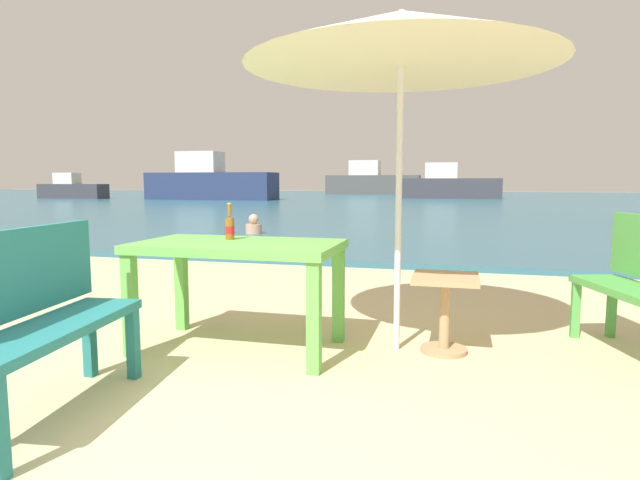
{
  "coord_description": "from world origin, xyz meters",
  "views": [
    {
      "loc": [
        1.15,
        -2.02,
        1.18
      ],
      "look_at": [
        -0.16,
        3.0,
        0.6
      ],
      "focal_mm": 29.63,
      "sensor_mm": 36.0,
      "label": 1
    }
  ],
  "objects_px": {
    "swimmer_person": "(254,226)",
    "bench_teal_center": "(37,311)",
    "patio_umbrella": "(401,39)",
    "boat_sailboat": "(72,189)",
    "side_table_wood": "(445,302)",
    "boat_cargo_ship": "(210,182)",
    "picnic_table_green": "(238,258)",
    "boat_ferry": "(372,182)",
    "boat_fishing_trawler": "(449,186)",
    "beer_bottle_amber": "(230,227)"
  },
  "relations": [
    {
      "from": "swimmer_person",
      "to": "bench_teal_center",
      "type": "bearing_deg",
      "value": -75.41
    },
    {
      "from": "patio_umbrella",
      "to": "boat_sailboat",
      "type": "distance_m",
      "value": 33.92
    },
    {
      "from": "patio_umbrella",
      "to": "boat_sailboat",
      "type": "bearing_deg",
      "value": 133.17
    },
    {
      "from": "swimmer_person",
      "to": "patio_umbrella",
      "type": "bearing_deg",
      "value": -60.76
    },
    {
      "from": "side_table_wood",
      "to": "boat_cargo_ship",
      "type": "height_order",
      "value": "boat_cargo_ship"
    },
    {
      "from": "picnic_table_green",
      "to": "boat_ferry",
      "type": "height_order",
      "value": "boat_ferry"
    },
    {
      "from": "picnic_table_green",
      "to": "boat_fishing_trawler",
      "type": "xyz_separation_m",
      "value": [
        0.88,
        30.95,
        0.23
      ]
    },
    {
      "from": "swimmer_person",
      "to": "boat_sailboat",
      "type": "xyz_separation_m",
      "value": [
        -19.44,
        18.02,
        0.42
      ]
    },
    {
      "from": "side_table_wood",
      "to": "bench_teal_center",
      "type": "bearing_deg",
      "value": -141.42
    },
    {
      "from": "patio_umbrella",
      "to": "boat_cargo_ship",
      "type": "height_order",
      "value": "boat_cargo_ship"
    },
    {
      "from": "bench_teal_center",
      "to": "picnic_table_green",
      "type": "bearing_deg",
      "value": 67.11
    },
    {
      "from": "boat_ferry",
      "to": "boat_sailboat",
      "type": "bearing_deg",
      "value": -137.45
    },
    {
      "from": "boat_sailboat",
      "to": "patio_umbrella",
      "type": "bearing_deg",
      "value": -46.83
    },
    {
      "from": "beer_bottle_amber",
      "to": "swimmer_person",
      "type": "bearing_deg",
      "value": 110.5
    },
    {
      "from": "boat_fishing_trawler",
      "to": "boat_ferry",
      "type": "bearing_deg",
      "value": 124.51
    },
    {
      "from": "picnic_table_green",
      "to": "boat_ferry",
      "type": "distance_m",
      "value": 40.6
    },
    {
      "from": "patio_umbrella",
      "to": "boat_ferry",
      "type": "distance_m",
      "value": 40.51
    },
    {
      "from": "swimmer_person",
      "to": "boat_cargo_ship",
      "type": "bearing_deg",
      "value": 118.79
    },
    {
      "from": "bench_teal_center",
      "to": "boat_sailboat",
      "type": "distance_m",
      "value": 33.97
    },
    {
      "from": "boat_fishing_trawler",
      "to": "boat_sailboat",
      "type": "xyz_separation_m",
      "value": [
        -22.99,
        -5.97,
        -0.23
      ]
    },
    {
      "from": "bench_teal_center",
      "to": "boat_fishing_trawler",
      "type": "xyz_separation_m",
      "value": [
        1.42,
        32.21,
        0.34
      ]
    },
    {
      "from": "beer_bottle_amber",
      "to": "side_table_wood",
      "type": "relative_size",
      "value": 0.49
    },
    {
      "from": "beer_bottle_amber",
      "to": "patio_umbrella",
      "type": "xyz_separation_m",
      "value": [
        1.2,
        0.13,
        1.26
      ]
    },
    {
      "from": "picnic_table_green",
      "to": "boat_fishing_trawler",
      "type": "relative_size",
      "value": 0.23
    },
    {
      "from": "side_table_wood",
      "to": "patio_umbrella",
      "type": "bearing_deg",
      "value": -176.1
    },
    {
      "from": "patio_umbrella",
      "to": "boat_cargo_ship",
      "type": "distance_m",
      "value": 28.72
    },
    {
      "from": "boat_cargo_ship",
      "to": "boat_sailboat",
      "type": "bearing_deg",
      "value": -177.48
    },
    {
      "from": "boat_fishing_trawler",
      "to": "boat_cargo_ship",
      "type": "distance_m",
      "value": 14.77
    },
    {
      "from": "swimmer_person",
      "to": "boat_sailboat",
      "type": "bearing_deg",
      "value": 137.16
    },
    {
      "from": "patio_umbrella",
      "to": "bench_teal_center",
      "type": "bearing_deg",
      "value": -136.59
    },
    {
      "from": "beer_bottle_amber",
      "to": "side_table_wood",
      "type": "xyz_separation_m",
      "value": [
        1.52,
        0.15,
        -0.5
      ]
    },
    {
      "from": "beer_bottle_amber",
      "to": "boat_fishing_trawler",
      "type": "xyz_separation_m",
      "value": [
        1.0,
        30.82,
        0.03
      ]
    },
    {
      "from": "beer_bottle_amber",
      "to": "boat_cargo_ship",
      "type": "bearing_deg",
      "value": 116.66
    },
    {
      "from": "side_table_wood",
      "to": "boat_cargo_ship",
      "type": "xyz_separation_m",
      "value": [
        -14.2,
        25.1,
        0.74
      ]
    },
    {
      "from": "patio_umbrella",
      "to": "swimmer_person",
      "type": "relative_size",
      "value": 5.61
    },
    {
      "from": "patio_umbrella",
      "to": "boat_ferry",
      "type": "bearing_deg",
      "value": 99.34
    },
    {
      "from": "patio_umbrella",
      "to": "boat_fishing_trawler",
      "type": "bearing_deg",
      "value": 90.36
    },
    {
      "from": "side_table_wood",
      "to": "boat_fishing_trawler",
      "type": "distance_m",
      "value": 30.67
    },
    {
      "from": "bench_teal_center",
      "to": "boat_ferry",
      "type": "relative_size",
      "value": 0.16
    },
    {
      "from": "boat_fishing_trawler",
      "to": "patio_umbrella",
      "type": "bearing_deg",
      "value": -89.64
    },
    {
      "from": "swimmer_person",
      "to": "boat_cargo_ship",
      "type": "distance_m",
      "value": 21.05
    },
    {
      "from": "bench_teal_center",
      "to": "boat_sailboat",
      "type": "xyz_separation_m",
      "value": [
        -21.58,
        26.24,
        0.12
      ]
    },
    {
      "from": "beer_bottle_amber",
      "to": "bench_teal_center",
      "type": "height_order",
      "value": "beer_bottle_amber"
    },
    {
      "from": "boat_sailboat",
      "to": "swimmer_person",
      "type": "bearing_deg",
      "value": -42.84
    },
    {
      "from": "bench_teal_center",
      "to": "side_table_wood",
      "type": "bearing_deg",
      "value": 38.58
    },
    {
      "from": "beer_bottle_amber",
      "to": "bench_teal_center",
      "type": "distance_m",
      "value": 1.48
    },
    {
      "from": "beer_bottle_amber",
      "to": "side_table_wood",
      "type": "bearing_deg",
      "value": 5.78
    },
    {
      "from": "patio_umbrella",
      "to": "boat_ferry",
      "type": "xyz_separation_m",
      "value": [
        -6.57,
        39.96,
        -1.04
      ]
    },
    {
      "from": "picnic_table_green",
      "to": "boat_fishing_trawler",
      "type": "bearing_deg",
      "value": 88.36
    },
    {
      "from": "boat_cargo_ship",
      "to": "boat_sailboat",
      "type": "relative_size",
      "value": 1.75
    }
  ]
}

